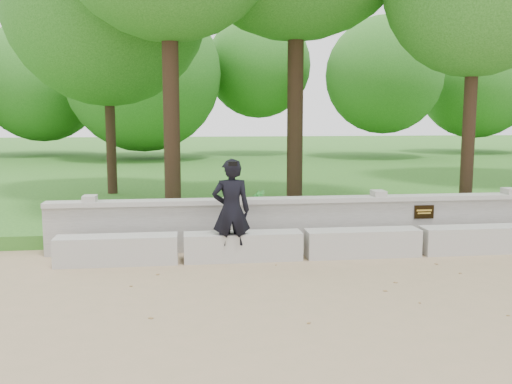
% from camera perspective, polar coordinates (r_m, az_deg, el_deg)
% --- Properties ---
extents(ground, '(80.00, 80.00, 0.00)m').
position_cam_1_polar(ground, '(8.42, 21.15, -8.93)').
color(ground, '#987D5D').
rests_on(ground, ground).
extents(lawn, '(40.00, 22.00, 0.25)m').
position_cam_1_polar(lawn, '(21.55, 3.33, 1.90)').
color(lawn, '#26591D').
rests_on(lawn, ground).
extents(concrete_bench, '(11.90, 0.45, 0.45)m').
position_cam_1_polar(concrete_bench, '(10.02, 16.07, -4.73)').
color(concrete_bench, '#B9B7AF').
rests_on(concrete_bench, ground).
extents(parapet_wall, '(12.50, 0.35, 0.90)m').
position_cam_1_polar(parapet_wall, '(10.61, 14.63, -2.68)').
color(parapet_wall, '#AEACA5').
rests_on(parapet_wall, ground).
extents(man_main, '(0.61, 0.54, 1.66)m').
position_cam_1_polar(man_main, '(9.03, -2.49, -1.88)').
color(man_main, black).
rests_on(man_main, ground).
extents(shrub_a, '(0.36, 0.37, 0.58)m').
position_cam_1_polar(shrub_a, '(10.60, -13.54, -2.23)').
color(shrub_a, '#2E8832').
rests_on(shrub_a, lawn).
extents(shrub_b, '(0.36, 0.37, 0.53)m').
position_cam_1_polar(shrub_b, '(11.71, 18.76, -1.63)').
color(shrub_b, '#2E8832').
rests_on(shrub_b, lawn).
extents(shrub_d, '(0.40, 0.41, 0.57)m').
position_cam_1_polar(shrub_d, '(11.56, 0.23, -1.21)').
color(shrub_d, '#2E8832').
rests_on(shrub_d, lawn).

